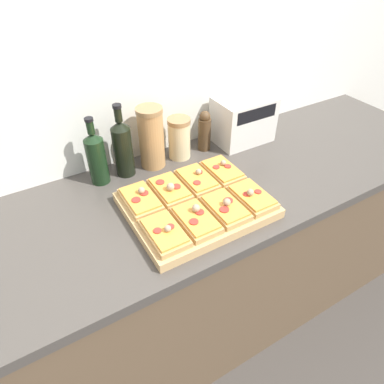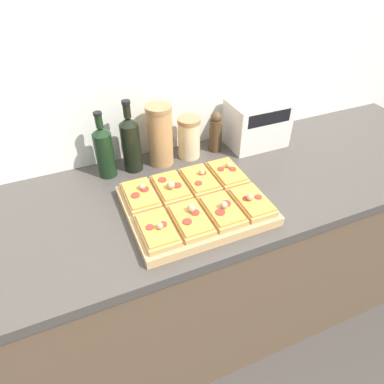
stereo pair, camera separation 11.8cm
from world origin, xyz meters
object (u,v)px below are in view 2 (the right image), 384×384
(cutting_board, at_px, (195,205))
(pepper_mill, at_px, (216,132))
(wine_bottle, at_px, (131,143))
(grain_jar_tall, at_px, (160,135))
(toaster_oven, at_px, (257,123))
(grain_jar_short, at_px, (189,138))
(olive_oil_bottle, at_px, (104,151))

(cutting_board, relative_size, pepper_mill, 2.63)
(wine_bottle, relative_size, grain_jar_tall, 1.16)
(cutting_board, distance_m, toaster_oven, 0.53)
(wine_bottle, distance_m, grain_jar_short, 0.24)
(cutting_board, xyz_separation_m, olive_oil_bottle, (-0.23, 0.33, 0.09))
(olive_oil_bottle, height_order, wine_bottle, wine_bottle)
(olive_oil_bottle, distance_m, grain_jar_short, 0.35)
(grain_jar_tall, distance_m, pepper_mill, 0.25)
(cutting_board, relative_size, wine_bottle, 1.61)
(pepper_mill, bearing_deg, olive_oil_bottle, 180.00)
(cutting_board, relative_size, grain_jar_short, 2.66)
(olive_oil_bottle, bearing_deg, pepper_mill, 0.00)
(cutting_board, xyz_separation_m, pepper_mill, (0.24, 0.33, 0.07))
(olive_oil_bottle, distance_m, toaster_oven, 0.66)
(grain_jar_tall, bearing_deg, olive_oil_bottle, 180.00)
(grain_jar_short, height_order, toaster_oven, toaster_oven)
(grain_jar_short, bearing_deg, wine_bottle, 180.00)
(grain_jar_tall, relative_size, toaster_oven, 0.91)
(olive_oil_bottle, xyz_separation_m, pepper_mill, (0.47, 0.00, -0.02))
(wine_bottle, relative_size, pepper_mill, 1.63)
(wine_bottle, distance_m, pepper_mill, 0.37)
(cutting_board, relative_size, olive_oil_bottle, 1.76)
(cutting_board, bearing_deg, grain_jar_short, 70.90)
(wine_bottle, relative_size, toaster_oven, 1.06)
(wine_bottle, height_order, toaster_oven, wine_bottle)
(olive_oil_bottle, xyz_separation_m, wine_bottle, (0.10, 0.00, 0.01))
(pepper_mill, bearing_deg, toaster_oven, -5.68)
(grain_jar_tall, relative_size, grain_jar_short, 1.43)
(olive_oil_bottle, distance_m, wine_bottle, 0.10)
(grain_jar_short, bearing_deg, cutting_board, -109.10)
(toaster_oven, bearing_deg, grain_jar_short, 176.54)
(olive_oil_bottle, xyz_separation_m, grain_jar_short, (0.35, 0.00, -0.02))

